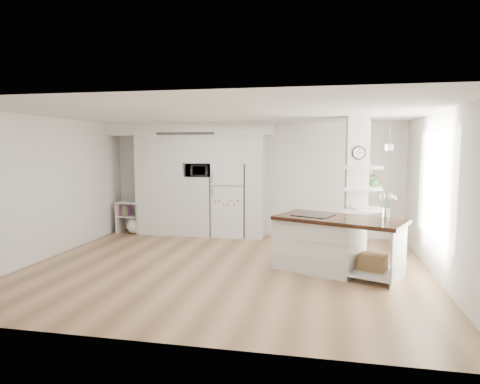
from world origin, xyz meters
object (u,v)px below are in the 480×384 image
object	(u,v)px
kitchen_island	(326,242)
refrigerator	(230,200)
bookshelf	(132,220)
floor_plant_a	(338,246)

from	to	relation	value
kitchen_island	refrigerator	bearing A→B (deg)	154.68
bookshelf	floor_plant_a	size ratio (longest dim) A/B	1.58
kitchen_island	bookshelf	xyz separation A→B (m)	(-4.70, 2.31, -0.16)
refrigerator	bookshelf	size ratio (longest dim) A/B	2.25
refrigerator	bookshelf	bearing A→B (deg)	-175.65
kitchen_island	floor_plant_a	bearing A→B (deg)	96.77
floor_plant_a	kitchen_island	bearing A→B (deg)	-105.71
kitchen_island	floor_plant_a	distance (m)	0.92
kitchen_island	bookshelf	size ratio (longest dim) A/B	2.99
bookshelf	floor_plant_a	distance (m)	5.15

